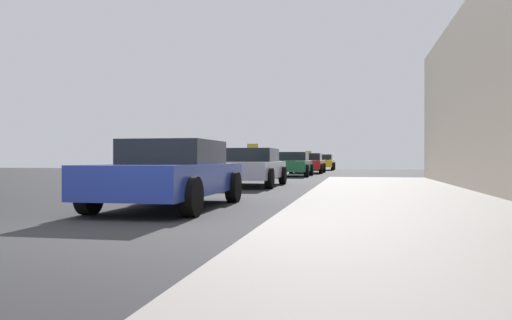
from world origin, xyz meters
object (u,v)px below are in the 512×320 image
at_px(car_blue, 171,173).
at_px(car_yellow, 323,162).
at_px(car_silver, 252,167).
at_px(car_green, 292,164).
at_px(car_red, 308,163).

distance_m(car_blue, car_yellow, 32.78).
relative_size(car_silver, car_green, 1.08).
bearing_deg(car_red, car_yellow, -92.19).
bearing_deg(car_yellow, car_blue, 88.70).
height_order(car_blue, car_red, car_red).
height_order(car_green, car_yellow, same).
xyz_separation_m(car_blue, car_green, (0.10, 17.58, -0.00)).
distance_m(car_blue, car_green, 17.58).
height_order(car_green, car_red, car_red).
bearing_deg(car_blue, car_yellow, -91.30).
distance_m(car_silver, car_red, 16.02).
distance_m(car_blue, car_red, 23.68).
bearing_deg(car_silver, car_green, -90.78).
height_order(car_silver, car_red, same).
xyz_separation_m(car_blue, car_red, (0.40, 23.68, 0.00)).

